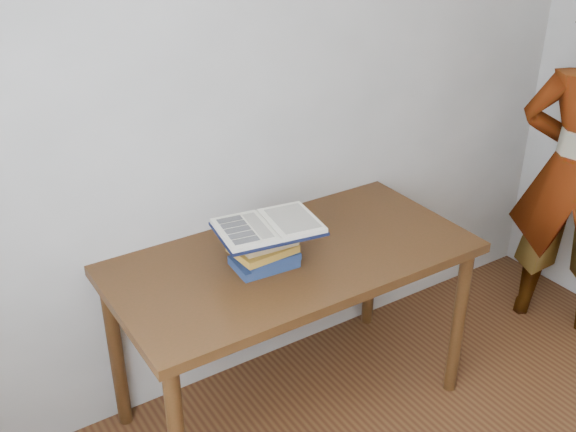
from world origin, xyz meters
TOP-DOWN VIEW (x-y plane):
  - desk at (-0.12, 1.38)m, footprint 1.49×0.74m
  - book_stack at (-0.25, 1.37)m, footprint 0.26×0.19m
  - open_book at (-0.23, 1.38)m, footprint 0.43×0.33m

SIDE VIEW (x-z plane):
  - desk at x=-0.12m, z-range 0.30..1.10m
  - book_stack at x=-0.25m, z-range 0.80..0.95m
  - open_book at x=-0.23m, z-range 0.95..0.98m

